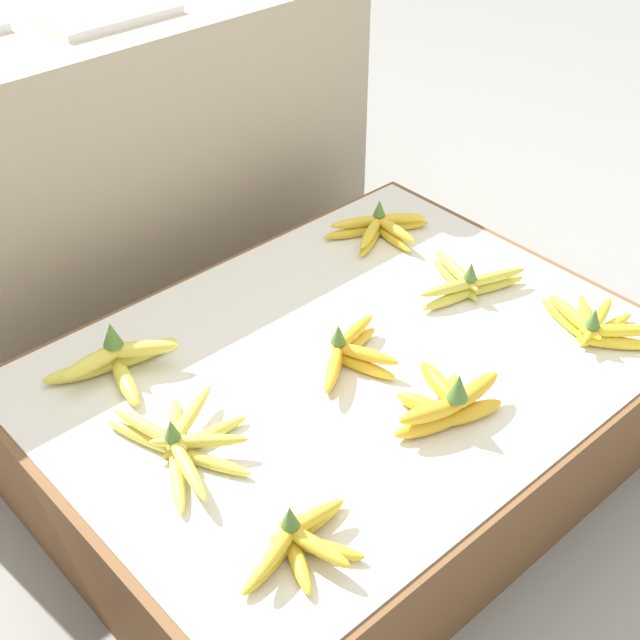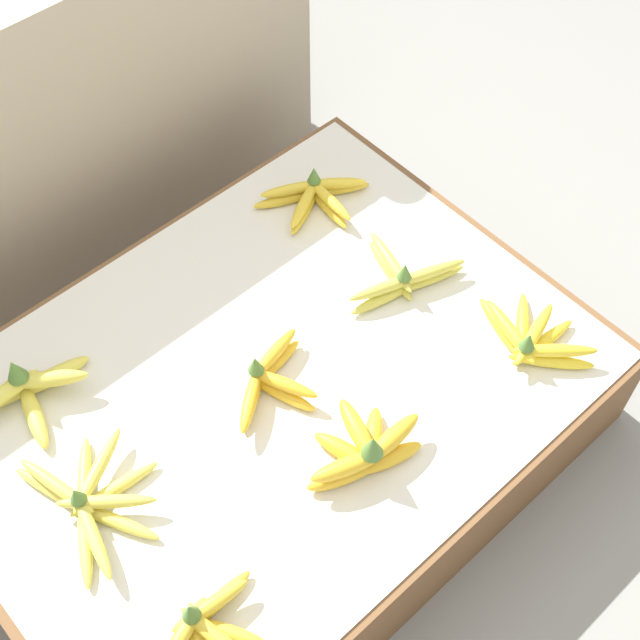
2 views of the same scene
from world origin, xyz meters
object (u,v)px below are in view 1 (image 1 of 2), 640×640
at_px(banana_bunch_front_midright, 595,325).
at_px(banana_bunch_back_left, 117,360).
at_px(banana_bunch_back_midright, 379,228).
at_px(banana_bunch_middle_left, 181,443).
at_px(banana_bunch_front_midleft, 448,403).
at_px(banana_bunch_middle_midright, 467,282).
at_px(banana_bunch_middle_midleft, 349,354).
at_px(banana_bunch_front_left, 300,542).
at_px(foam_tray_white, 108,14).

height_order(banana_bunch_front_midright, banana_bunch_back_left, banana_bunch_back_left).
xyz_separation_m(banana_bunch_front_midright, banana_bunch_back_midright, (-0.06, 0.54, 0.00)).
relative_size(banana_bunch_front_midright, banana_bunch_middle_left, 0.90).
distance_m(banana_bunch_front_midleft, banana_bunch_back_midright, 0.60).
relative_size(banana_bunch_middle_left, banana_bunch_middle_midright, 1.13).
height_order(banana_bunch_front_midright, banana_bunch_middle_midleft, same).
distance_m(banana_bunch_middle_midright, banana_bunch_back_midright, 0.27).
bearing_deg(banana_bunch_back_midright, banana_bunch_middle_midright, -93.57).
height_order(banana_bunch_front_left, banana_bunch_middle_midleft, same).
xyz_separation_m(banana_bunch_front_left, banana_bunch_middle_midleft, (0.36, 0.27, 0.00)).
relative_size(banana_bunch_front_midleft, banana_bunch_back_midright, 0.97).
xyz_separation_m(banana_bunch_front_left, banana_bunch_front_midleft, (0.38, 0.05, 0.01)).
bearing_deg(banana_bunch_middle_left, banana_bunch_middle_midleft, -3.68).
distance_m(banana_bunch_middle_midright, foam_tray_white, 0.95).
xyz_separation_m(banana_bunch_back_midright, foam_tray_white, (-0.32, 0.52, 0.43)).
bearing_deg(banana_bunch_front_left, banana_bunch_back_midright, 37.27).
height_order(banana_bunch_front_left, banana_bunch_front_midright, same).
bearing_deg(banana_bunch_front_midright, banana_bunch_front_left, -179.33).
distance_m(banana_bunch_back_left, banana_bunch_back_midright, 0.70).
distance_m(banana_bunch_back_left, foam_tray_white, 0.78).
distance_m(banana_bunch_middle_left, foam_tray_white, 0.98).
height_order(banana_bunch_front_midleft, banana_bunch_back_midright, banana_bunch_front_midleft).
height_order(banana_bunch_middle_left, banana_bunch_middle_midright, banana_bunch_middle_midright).
bearing_deg(banana_bunch_front_midleft, foam_tray_white, 89.35).
xyz_separation_m(banana_bunch_middle_left, banana_bunch_back_left, (0.03, 0.25, 0.01)).
height_order(banana_bunch_back_left, banana_bunch_back_midright, banana_bunch_back_left).
relative_size(banana_bunch_front_left, foam_tray_white, 0.82).
xyz_separation_m(banana_bunch_back_left, foam_tray_white, (0.38, 0.53, 0.42)).
height_order(banana_bunch_front_left, banana_bunch_back_left, banana_bunch_back_left).
height_order(banana_bunch_front_midleft, banana_bunch_middle_midright, banana_bunch_front_midleft).
distance_m(banana_bunch_middle_left, banana_bunch_middle_midright, 0.71).
xyz_separation_m(banana_bunch_front_midright, foam_tray_white, (-0.38, 1.06, 0.43)).
bearing_deg(banana_bunch_middle_midleft, banana_bunch_back_midright, 37.76).
bearing_deg(banana_bunch_back_left, foam_tray_white, 54.55).
xyz_separation_m(banana_bunch_front_left, foam_tray_white, (0.40, 1.07, 0.43)).
bearing_deg(banana_bunch_front_midright, banana_bunch_middle_left, 160.42).
relative_size(banana_bunch_front_midright, foam_tray_white, 0.90).
height_order(banana_bunch_middle_midleft, banana_bunch_back_midright, banana_bunch_middle_midleft).
bearing_deg(banana_bunch_middle_left, banana_bunch_front_midright, -19.58).
distance_m(banana_bunch_front_midleft, banana_bunch_middle_left, 0.46).
xyz_separation_m(banana_bunch_middle_midleft, foam_tray_white, (0.04, 0.80, 0.43)).
height_order(banana_bunch_middle_midleft, banana_bunch_back_left, banana_bunch_back_left).
distance_m(banana_bunch_front_left, foam_tray_white, 1.22).
relative_size(banana_bunch_middle_left, banana_bunch_middle_midleft, 1.28).
height_order(banana_bunch_middle_left, banana_bunch_back_midright, banana_bunch_back_midright).
bearing_deg(banana_bunch_back_left, banana_bunch_front_left, -91.97).
relative_size(banana_bunch_front_midleft, banana_bunch_middle_midleft, 1.04).
bearing_deg(banana_bunch_back_midright, banana_bunch_front_left, -142.73).
height_order(banana_bunch_middle_left, banana_bunch_middle_midleft, banana_bunch_middle_midleft).
bearing_deg(banana_bunch_back_midright, banana_bunch_front_midleft, -123.74).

